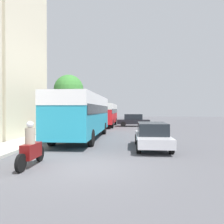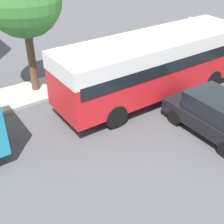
{
  "view_description": "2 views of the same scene",
  "coord_description": "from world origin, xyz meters",
  "px_view_note": "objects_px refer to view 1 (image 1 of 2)",
  "views": [
    {
      "loc": [
        1.59,
        -7.93,
        2.15
      ],
      "look_at": [
        -0.26,
        14.08,
        1.91
      ],
      "focal_mm": 35.0,
      "sensor_mm": 36.0,
      "label": 1
    },
    {
      "loc": [
        8.04,
        11.19,
        7.28
      ],
      "look_at": [
        0.16,
        16.59,
        1.28
      ],
      "focal_mm": 50.0,
      "sensor_mm": 36.0,
      "label": 2
    }
  ],
  "objects_px": {
    "bus_lead": "(83,111)",
    "car_crossing": "(152,135)",
    "car_far_curb": "(133,120)",
    "car_distant": "(130,119)",
    "bus_following": "(105,112)",
    "pedestrian_near_curb": "(84,117)",
    "pedestrian_walking_away": "(40,123)",
    "motorcycle_behind_lead": "(31,149)"
  },
  "relations": [
    {
      "from": "car_crossing",
      "to": "pedestrian_walking_away",
      "type": "height_order",
      "value": "pedestrian_walking_away"
    },
    {
      "from": "bus_lead",
      "to": "pedestrian_near_curb",
      "type": "relative_size",
      "value": 6.13
    },
    {
      "from": "motorcycle_behind_lead",
      "to": "bus_following",
      "type": "bearing_deg",
      "value": 88.69
    },
    {
      "from": "bus_lead",
      "to": "pedestrian_walking_away",
      "type": "height_order",
      "value": "bus_lead"
    },
    {
      "from": "car_far_curb",
      "to": "pedestrian_walking_away",
      "type": "distance_m",
      "value": 13.91
    },
    {
      "from": "bus_lead",
      "to": "motorcycle_behind_lead",
      "type": "bearing_deg",
      "value": -91.97
    },
    {
      "from": "bus_following",
      "to": "pedestrian_near_curb",
      "type": "xyz_separation_m",
      "value": [
        -4.11,
        6.65,
        -0.86
      ]
    },
    {
      "from": "car_crossing",
      "to": "car_far_curb",
      "type": "distance_m",
      "value": 16.0
    },
    {
      "from": "car_far_curb",
      "to": "pedestrian_walking_away",
      "type": "xyz_separation_m",
      "value": [
        -7.38,
        -11.79,
        0.28
      ]
    },
    {
      "from": "bus_following",
      "to": "motorcycle_behind_lead",
      "type": "xyz_separation_m",
      "value": [
        -0.46,
        -20.14,
        -1.19
      ]
    },
    {
      "from": "motorcycle_behind_lead",
      "to": "pedestrian_walking_away",
      "type": "distance_m",
      "value": 9.09
    },
    {
      "from": "pedestrian_near_curb",
      "to": "car_far_curb",
      "type": "bearing_deg",
      "value": -40.01
    },
    {
      "from": "car_far_curb",
      "to": "car_distant",
      "type": "distance_m",
      "value": 6.01
    },
    {
      "from": "bus_lead",
      "to": "car_crossing",
      "type": "relative_size",
      "value": 2.27
    },
    {
      "from": "bus_lead",
      "to": "car_crossing",
      "type": "bearing_deg",
      "value": -37.61
    },
    {
      "from": "car_crossing",
      "to": "car_far_curb",
      "type": "height_order",
      "value": "car_far_curb"
    },
    {
      "from": "car_crossing",
      "to": "car_far_curb",
      "type": "bearing_deg",
      "value": 92.9
    },
    {
      "from": "bus_following",
      "to": "pedestrian_near_curb",
      "type": "relative_size",
      "value": 5.56
    },
    {
      "from": "motorcycle_behind_lead",
      "to": "pedestrian_near_curb",
      "type": "xyz_separation_m",
      "value": [
        -3.65,
        26.79,
        0.33
      ]
    },
    {
      "from": "bus_following",
      "to": "pedestrian_walking_away",
      "type": "distance_m",
      "value": 12.27
    },
    {
      "from": "motorcycle_behind_lead",
      "to": "bus_lead",
      "type": "bearing_deg",
      "value": 88.03
    },
    {
      "from": "motorcycle_behind_lead",
      "to": "car_far_curb",
      "type": "xyz_separation_m",
      "value": [
        4.13,
        20.26,
        0.13
      ]
    },
    {
      "from": "bus_lead",
      "to": "pedestrian_walking_away",
      "type": "xyz_separation_m",
      "value": [
        -3.53,
        0.6,
        -0.97
      ]
    },
    {
      "from": "car_far_curb",
      "to": "car_distant",
      "type": "relative_size",
      "value": 0.9
    },
    {
      "from": "motorcycle_behind_lead",
      "to": "pedestrian_walking_away",
      "type": "relative_size",
      "value": 1.24
    },
    {
      "from": "bus_following",
      "to": "pedestrian_near_curb",
      "type": "bearing_deg",
      "value": 121.71
    },
    {
      "from": "bus_lead",
      "to": "pedestrian_near_curb",
      "type": "height_order",
      "value": "bus_lead"
    },
    {
      "from": "car_distant",
      "to": "pedestrian_near_curb",
      "type": "relative_size",
      "value": 2.71
    },
    {
      "from": "car_crossing",
      "to": "motorcycle_behind_lead",
      "type": "bearing_deg",
      "value": -139.1
    },
    {
      "from": "car_crossing",
      "to": "pedestrian_near_curb",
      "type": "distance_m",
      "value": 24.1
    },
    {
      "from": "pedestrian_walking_away",
      "to": "car_distant",
      "type": "bearing_deg",
      "value": 68.84
    },
    {
      "from": "bus_lead",
      "to": "car_crossing",
      "type": "xyz_separation_m",
      "value": [
        4.67,
        -3.59,
        -1.31
      ]
    },
    {
      "from": "bus_lead",
      "to": "bus_following",
      "type": "xyz_separation_m",
      "value": [
        0.19,
        12.27,
        -0.18
      ]
    },
    {
      "from": "bus_lead",
      "to": "bus_following",
      "type": "distance_m",
      "value": 12.27
    },
    {
      "from": "bus_following",
      "to": "motorcycle_behind_lead",
      "type": "relative_size",
      "value": 4.18
    },
    {
      "from": "bus_lead",
      "to": "car_crossing",
      "type": "distance_m",
      "value": 6.03
    },
    {
      "from": "motorcycle_behind_lead",
      "to": "car_distant",
      "type": "xyz_separation_m",
      "value": [
        3.63,
        26.25,
        0.07
      ]
    },
    {
      "from": "bus_following",
      "to": "car_crossing",
      "type": "xyz_separation_m",
      "value": [
        4.48,
        -15.86,
        -1.13
      ]
    },
    {
      "from": "bus_following",
      "to": "motorcycle_behind_lead",
      "type": "height_order",
      "value": "bus_following"
    },
    {
      "from": "car_crossing",
      "to": "car_distant",
      "type": "height_order",
      "value": "car_distant"
    },
    {
      "from": "bus_following",
      "to": "pedestrian_walking_away",
      "type": "relative_size",
      "value": 5.18
    },
    {
      "from": "motorcycle_behind_lead",
      "to": "pedestrian_near_curb",
      "type": "relative_size",
      "value": 1.33
    }
  ]
}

